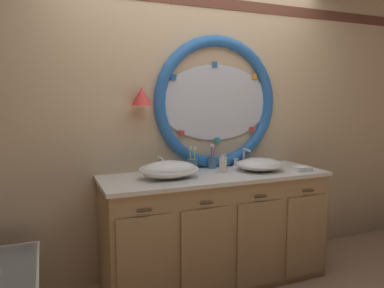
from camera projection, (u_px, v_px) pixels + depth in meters
The scene contains 10 objects.
back_wall_assembly at pixel (195, 120), 3.16m from camera, with size 6.40×0.26×2.60m.
vanity_counter at pixel (215, 227), 2.97m from camera, with size 1.84×0.66×0.91m.
sink_basin_left at pixel (169, 170), 2.73m from camera, with size 0.46×0.46×0.14m.
sink_basin_right at pixel (260, 164), 3.03m from camera, with size 0.40×0.40×0.11m.
faucet_set_left at pixel (159, 166), 2.96m from camera, with size 0.22×0.13×0.13m.
faucet_set_right at pixel (244, 159), 3.26m from camera, with size 0.22×0.12×0.16m.
toothbrush_holder_left at pixel (193, 164), 3.01m from camera, with size 0.09×0.09×0.21m.
toothbrush_holder_right at pixel (212, 161), 3.13m from camera, with size 0.08×0.08×0.22m.
soap_dispenser at pixel (223, 164), 2.95m from camera, with size 0.06×0.07×0.16m.
folded_hand_towel at pixel (302, 169), 3.02m from camera, with size 0.15×0.11×0.04m.
Camera 1 is at (-1.21, -2.33, 1.50)m, focal length 33.73 mm.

